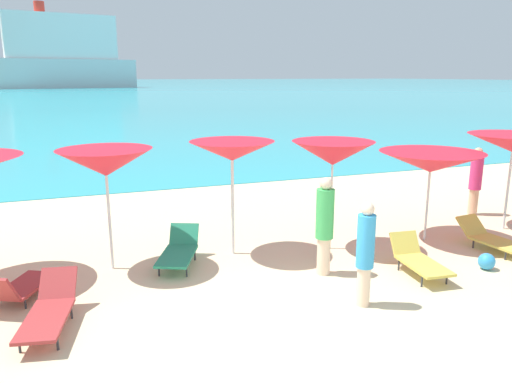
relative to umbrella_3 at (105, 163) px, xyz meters
name	(u,v)px	position (x,y,z in m)	size (l,w,h in m)	color
ground_plane	(168,194)	(2.23, 6.45, -2.25)	(50.00, 100.00, 0.30)	beige
ocean_water	(78,84)	(2.23, 226.39, -2.09)	(650.00, 440.00, 0.02)	#2DADBC
umbrella_3	(105,163)	(0.00, 0.00, 0.00)	(1.93, 1.93, 2.35)	silver
umbrella_4	(232,151)	(2.46, -0.02, 0.09)	(1.92, 1.92, 2.39)	silver
umbrella_5	(333,153)	(4.53, -0.45, 0.00)	(1.77, 1.77, 2.35)	silver
umbrella_6	(431,162)	(6.88, -0.66, -0.29)	(2.38, 2.38, 2.03)	silver
lounge_chair_0	(49,309)	(-1.05, -2.09, -1.79)	(0.89, 1.78, 0.66)	#A53333
lounge_chair_1	(179,250)	(1.26, -0.27, -1.79)	(1.14, 1.60, 0.68)	#268C66
lounge_chair_3	(418,259)	(5.42, -2.28, -1.80)	(0.72, 1.45, 0.66)	#D8BF4C
lounge_chair_4	(491,238)	(7.78, -1.69, -1.83)	(0.79, 1.60, 0.59)	#D8BF4C
lounge_chair_6	(17,287)	(-1.59, -0.98, -1.82)	(1.17, 1.56, 0.71)	#A53333
beachgoer_1	(476,179)	(9.46, 0.61, -1.12)	(0.32, 0.32, 1.83)	#DBAA84
beachgoer_2	(325,223)	(3.74, -1.65, -1.10)	(0.33, 0.33, 1.87)	beige
beachgoer_3	(365,251)	(3.73, -3.05, -1.15)	(0.29, 0.29, 1.75)	beige
beach_ball	(487,261)	(6.82, -2.55, -1.93)	(0.32, 0.32, 0.32)	#3399D8
cruise_ship	(62,56)	(-2.30, 146.66, 6.98)	(40.85, 14.65, 23.43)	silver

